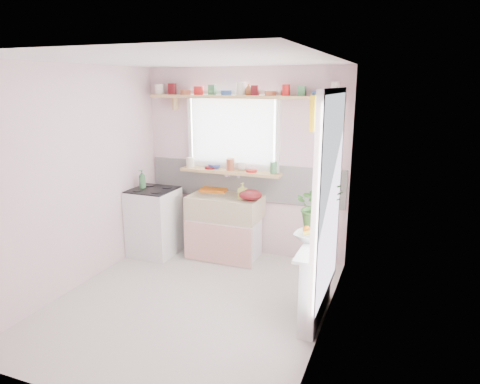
% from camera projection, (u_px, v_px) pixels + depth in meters
% --- Properties ---
extents(room, '(3.20, 3.20, 3.20)m').
position_uv_depth(room, '(276.00, 167.00, 4.80)').
color(room, beige).
rests_on(room, ground).
extents(sink_unit, '(0.95, 0.65, 1.11)m').
position_uv_depth(sink_unit, '(225.00, 226.00, 5.71)').
color(sink_unit, white).
rests_on(sink_unit, ground).
extents(cooker, '(0.58, 0.58, 0.93)m').
position_uv_depth(cooker, '(154.00, 221.00, 5.82)').
color(cooker, white).
rests_on(cooker, ground).
extents(radiator_ledge, '(0.22, 0.95, 0.78)m').
position_uv_depth(radiator_ledge, '(316.00, 280.00, 4.22)').
color(radiator_ledge, white).
rests_on(radiator_ledge, ground).
extents(windowsill, '(1.40, 0.22, 0.04)m').
position_uv_depth(windowsill, '(230.00, 172.00, 5.71)').
color(windowsill, tan).
rests_on(windowsill, room).
extents(pine_shelf, '(2.52, 0.24, 0.04)m').
position_uv_depth(pine_shelf, '(241.00, 97.00, 5.40)').
color(pine_shelf, tan).
rests_on(pine_shelf, room).
extents(shelf_crockery, '(2.47, 0.11, 0.12)m').
position_uv_depth(shelf_crockery, '(239.00, 91.00, 5.39)').
color(shelf_crockery, silver).
rests_on(shelf_crockery, pine_shelf).
extents(sill_crockery, '(1.35, 0.11, 0.12)m').
position_uv_depth(sill_crockery, '(230.00, 166.00, 5.69)').
color(sill_crockery, silver).
rests_on(sill_crockery, windowsill).
extents(dish_tray, '(0.39, 0.31, 0.04)m').
position_uv_depth(dish_tray, '(214.00, 190.00, 5.88)').
color(dish_tray, orange).
rests_on(dish_tray, sink_unit).
extents(colander, '(0.39, 0.39, 0.13)m').
position_uv_depth(colander, '(250.00, 195.00, 5.41)').
color(colander, '#5F1015').
rests_on(colander, sink_unit).
extents(jade_plant, '(0.62, 0.58, 0.54)m').
position_uv_depth(jade_plant, '(318.00, 206.00, 4.45)').
color(jade_plant, '#37692A').
rests_on(jade_plant, radiator_ledge).
extents(fruit_bowl, '(0.37, 0.37, 0.08)m').
position_uv_depth(fruit_bowl, '(311.00, 237.00, 4.23)').
color(fruit_bowl, silver).
rests_on(fruit_bowl, radiator_ledge).
extents(herb_pot, '(0.13, 0.11, 0.22)m').
position_uv_depth(herb_pot, '(327.00, 225.00, 4.34)').
color(herb_pot, '#2E712D').
rests_on(herb_pot, radiator_ledge).
extents(soap_bottle_sink, '(0.11, 0.11, 0.21)m').
position_uv_depth(soap_bottle_sink, '(243.00, 191.00, 5.44)').
color(soap_bottle_sink, '#C4CA59').
rests_on(soap_bottle_sink, sink_unit).
extents(sill_cup, '(0.17, 0.17, 0.11)m').
position_uv_depth(sill_cup, '(241.00, 166.00, 5.69)').
color(sill_cup, beige).
rests_on(sill_cup, windowsill).
extents(sill_bowl, '(0.22, 0.22, 0.06)m').
position_uv_depth(sill_bowl, '(215.00, 166.00, 5.84)').
color(sill_bowl, '#354AAE').
rests_on(sill_bowl, windowsill).
extents(shelf_vase, '(0.14, 0.14, 0.14)m').
position_uv_depth(shelf_vase, '(248.00, 90.00, 5.40)').
color(shelf_vase, '#A15831').
rests_on(shelf_vase, pine_shelf).
extents(cooker_bottle, '(0.13, 0.13, 0.25)m').
position_uv_depth(cooker_bottle, '(142.00, 179.00, 5.73)').
color(cooker_bottle, '#387042').
rests_on(cooker_bottle, cooker).
extents(fruit, '(0.20, 0.14, 0.10)m').
position_uv_depth(fruit, '(312.00, 231.00, 4.22)').
color(fruit, orange).
rests_on(fruit, fruit_bowl).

